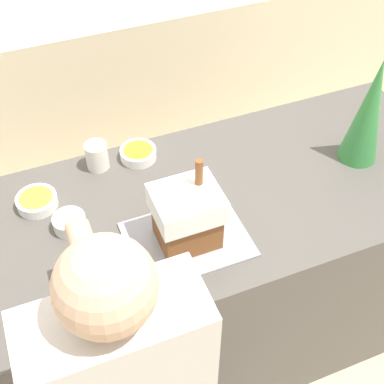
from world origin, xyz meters
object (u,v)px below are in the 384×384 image
Objects in this scene: candy_bowl_beside_tree at (138,153)px; candy_bowl_far_left at (69,222)px; gingerbread_house at (187,216)px; mug at (97,156)px; candy_bowl_front_corner at (37,201)px; baking_tray at (187,239)px; decorative_tree at (369,111)px.

candy_bowl_far_left is at bearing -142.10° from candy_bowl_beside_tree.
gingerbread_house is 0.45m from candy_bowl_beside_tree.
gingerbread_house is 0.49m from mug.
candy_bowl_beside_tree and candy_bowl_front_corner have the same top height.
mug is at bearing 176.64° from candy_bowl_beside_tree.
mug reaches higher than baking_tray.
mug is (-0.92, 0.30, -0.16)m from decorative_tree.
gingerbread_house is at bearing -29.64° from candy_bowl_far_left.
baking_tray is 0.44m from candy_bowl_beside_tree.
baking_tray is 0.78m from decorative_tree.
candy_bowl_beside_tree is at bearing 93.14° from gingerbread_house.
gingerbread_house reaches higher than mug.
decorative_tree is 1.19m from candy_bowl_front_corner.
mug reaches higher than candy_bowl_beside_tree.
decorative_tree is 0.84m from candy_bowl_beside_tree.
candy_bowl_far_left is 0.30m from mug.
candy_bowl_far_left is (-1.08, 0.05, -0.18)m from decorative_tree.
candy_bowl_far_left is at bearing 150.30° from baking_tray.
candy_bowl_front_corner is (-0.40, -0.10, 0.00)m from candy_bowl_beside_tree.
gingerbread_house is (0.00, 0.00, 0.12)m from baking_tray.
candy_bowl_far_left is (-0.34, 0.19, -0.09)m from gingerbread_house.
candy_bowl_far_left is at bearing -122.61° from mug.
gingerbread_house is 0.76m from decorative_tree.
baking_tray is 2.76× the size of candy_bowl_front_corner.
mug is (0.16, 0.25, 0.02)m from candy_bowl_far_left.
decorative_tree reaches higher than gingerbread_house.
decorative_tree is 3.11× the size of candy_bowl_beside_tree.
candy_bowl_beside_tree is 0.41m from candy_bowl_front_corner.
candy_bowl_far_left is (-0.32, -0.25, 0.01)m from candy_bowl_beside_tree.
candy_bowl_beside_tree is at bearing -3.36° from mug.
decorative_tree reaches higher than candy_bowl_far_left.
baking_tray is at bearing -68.52° from mug.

